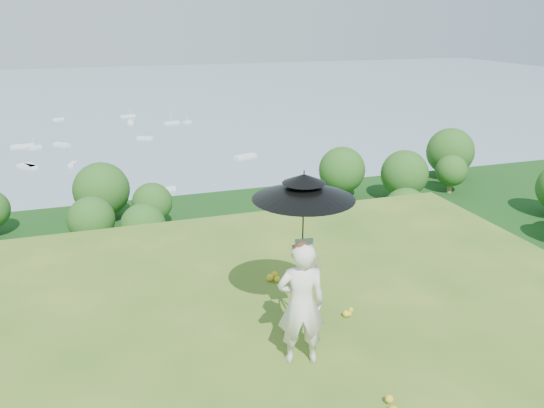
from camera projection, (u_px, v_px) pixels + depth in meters
name	position (u px, v px, depth m)	size (l,w,h in m)	color
shoreline_tier	(126.00, 284.00, 84.89)	(170.00, 28.00, 8.00)	gray
bay_water	(102.00, 110.00, 232.17)	(700.00, 700.00, 0.00)	#7393A4
slope_trees	(132.00, 276.00, 42.03)	(110.00, 50.00, 6.00)	#224F17
harbor_town	(122.00, 247.00, 82.72)	(110.00, 22.00, 5.00)	silver
moored_boats	(64.00, 152.00, 157.57)	(140.00, 140.00, 0.70)	white
painter	(301.00, 304.00, 6.83)	(0.63, 0.41, 1.72)	beige
field_easel	(302.00, 288.00, 7.44)	(0.58, 0.58, 1.54)	#996640
sun_umbrella	(303.00, 214.00, 7.10)	(1.38, 1.38, 1.21)	black
painter_cap	(302.00, 246.00, 6.56)	(0.22, 0.26, 0.10)	#BC6773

